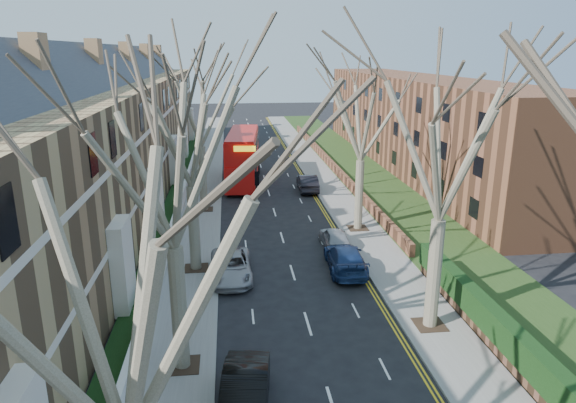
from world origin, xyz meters
name	(u,v)px	position (x,y,z in m)	size (l,w,h in m)	color
pavement_left	(206,179)	(-6.00, 39.00, 0.06)	(3.00, 102.00, 0.12)	slate
pavement_right	(321,176)	(6.00, 39.00, 0.06)	(3.00, 102.00, 0.12)	slate
terrace_left	(106,140)	(-13.65, 31.00, 5.53)	(9.70, 78.00, 13.60)	olive
flats_right	(416,122)	(17.46, 43.00, 4.98)	(13.97, 54.00, 10.00)	brown
wall_hedge_right	(547,381)	(7.70, 2.00, 1.12)	(0.70, 24.00, 1.80)	#533923
front_wall_left	(183,195)	(-7.65, 31.00, 0.62)	(0.30, 78.00, 1.00)	white
grass_verge_right	(363,174)	(10.50, 39.00, 0.15)	(6.00, 102.00, 0.06)	#233C16
tree_left_near	(109,265)	(-5.70, -4.00, 8.93)	(9.80, 9.80, 13.73)	brown
tree_left_mid	(168,139)	(-5.70, 6.00, 9.56)	(10.50, 10.50, 14.71)	brown
tree_left_far	(188,115)	(-5.70, 16.00, 9.24)	(10.15, 10.15, 14.22)	brown
tree_left_dist	(199,93)	(-5.70, 28.00, 9.56)	(10.50, 10.50, 14.71)	brown
tree_right_mid	(447,126)	(5.70, 8.00, 9.56)	(10.50, 10.50, 14.71)	brown
tree_right_far	(363,103)	(5.70, 22.00, 9.24)	(10.15, 10.15, 14.22)	brown
double_decker_bus	(243,159)	(-2.19, 37.17, 2.44)	(3.76, 12.10, 4.95)	red
car_left_mid	(245,395)	(-3.22, 2.92, 0.79)	(1.66, 4.77, 1.57)	black
car_left_far	(231,266)	(-3.62, 14.68, 0.71)	(2.34, 5.08, 1.41)	#97969B
car_right_near	(345,258)	(3.18, 14.99, 0.76)	(2.13, 5.24, 1.52)	navy
car_right_mid	(335,238)	(3.31, 18.74, 0.68)	(1.61, 4.00, 1.36)	#93969B
car_right_far	(308,183)	(3.69, 33.36, 0.78)	(1.65, 4.74, 1.56)	black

